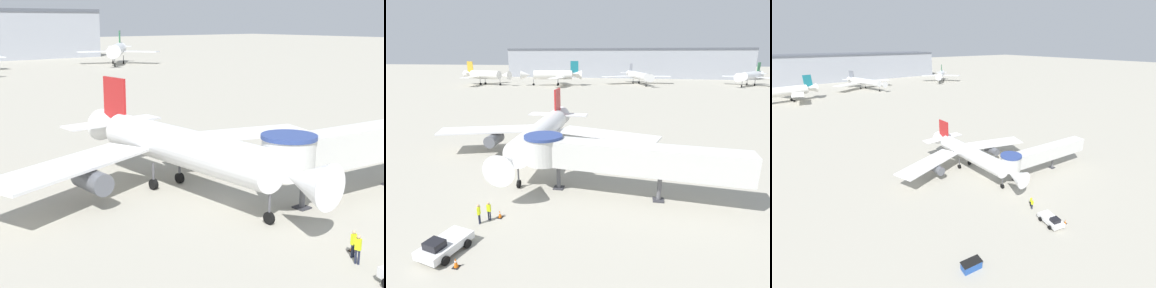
% 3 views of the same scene
% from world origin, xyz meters
% --- Properties ---
extents(ground_plane, '(800.00, 800.00, 0.00)m').
position_xyz_m(ground_plane, '(0.00, 0.00, 0.00)').
color(ground_plane, '#A8A393').
extents(main_airplane, '(32.71, 27.21, 8.74)m').
position_xyz_m(main_airplane, '(-0.56, 4.83, 3.72)').
color(main_airplane, white).
rests_on(main_airplane, ground_plane).
extents(jet_bridge, '(22.51, 5.07, 5.92)m').
position_xyz_m(jet_bridge, '(10.22, -5.06, 4.23)').
color(jet_bridge, silver).
rests_on(jet_bridge, ground_plane).
extents(pushback_tug_white, '(2.97, 4.23, 1.45)m').
position_xyz_m(pushback_tug_white, '(-1.29, -17.06, 0.66)').
color(pushback_tug_white, silver).
rests_on(pushback_tug_white, ground_plane).
extents(traffic_cone_starboard_wing, '(0.46, 0.46, 0.75)m').
position_xyz_m(traffic_cone_starboard_wing, '(12.51, 4.22, 0.36)').
color(traffic_cone_starboard_wing, black).
rests_on(traffic_cone_starboard_wing, ground_plane).
extents(traffic_cone_near_nose, '(0.45, 0.45, 0.74)m').
position_xyz_m(traffic_cone_near_nose, '(0.54, -11.64, 0.35)').
color(traffic_cone_near_nose, black).
rests_on(traffic_cone_near_nose, ground_plane).
extents(traffic_cone_apron_front, '(0.45, 0.45, 0.75)m').
position_xyz_m(traffic_cone_apron_front, '(0.45, -18.36, 0.36)').
color(traffic_cone_apron_front, black).
rests_on(traffic_cone_apron_front, ground_plane).
extents(ground_crew_marshaller, '(0.35, 0.23, 1.74)m').
position_xyz_m(ground_crew_marshaller, '(-0.20, -12.15, 1.00)').
color(ground_crew_marshaller, '#1E2338').
rests_on(ground_crew_marshaller, ground_plane).
extents(ground_crew_wing_walker, '(0.28, 0.39, 1.83)m').
position_xyz_m(ground_crew_wing_walker, '(-0.77, -12.86, 1.06)').
color(ground_crew_wing_walker, '#1E2338').
rests_on(ground_crew_wing_walker, ground_plane).
extents(background_jet_gold_tail, '(26.99, 28.32, 11.10)m').
position_xyz_m(background_jet_gold_tail, '(-61.73, 104.51, 4.86)').
color(background_jet_gold_tail, white).
rests_on(background_jet_gold_tail, ground_plane).
extents(background_jet_green_tail, '(23.79, 25.13, 10.69)m').
position_xyz_m(background_jet_green_tail, '(64.22, 123.80, 4.69)').
color(background_jet_green_tail, silver).
rests_on(background_jet_green_tail, ground_plane).
extents(background_jet_teal_tail, '(29.30, 29.23, 11.44)m').
position_xyz_m(background_jet_teal_tail, '(-27.59, 107.99, 5.00)').
color(background_jet_teal_tail, white).
rests_on(background_jet_teal_tail, ground_plane).
extents(background_jet_gray_tail, '(34.30, 34.80, 9.77)m').
position_xyz_m(background_jet_gray_tail, '(11.84, 122.87, 4.30)').
color(background_jet_gray_tail, white).
rests_on(background_jet_gray_tail, ground_plane).
extents(terminal_building, '(152.64, 27.99, 18.29)m').
position_xyz_m(terminal_building, '(2.34, 175.00, 9.15)').
color(terminal_building, '#999EA8').
rests_on(terminal_building, ground_plane).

